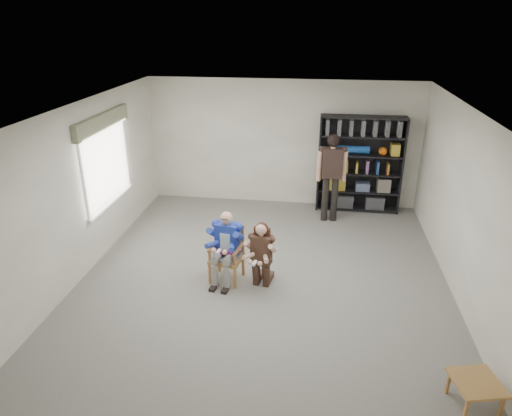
% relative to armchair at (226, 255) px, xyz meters
% --- Properties ---
extents(room_shell, '(6.00, 7.00, 2.80)m').
position_rel_armchair_xyz_m(room_shell, '(0.60, 0.02, 0.93)').
color(room_shell, beige).
rests_on(room_shell, ground).
extents(floor, '(6.00, 7.00, 0.01)m').
position_rel_armchair_xyz_m(floor, '(0.60, 0.02, -0.47)').
color(floor, slate).
rests_on(floor, ground).
extents(window_left, '(0.16, 2.00, 1.75)m').
position_rel_armchair_xyz_m(window_left, '(-2.35, 1.02, 1.16)').
color(window_left, white).
rests_on(window_left, room_shell).
extents(armchair, '(0.62, 0.61, 0.93)m').
position_rel_armchair_xyz_m(armchair, '(0.00, 0.00, 0.00)').
color(armchair, '#A2762E').
rests_on(armchair, floor).
extents(seated_man, '(0.64, 0.80, 1.21)m').
position_rel_armchair_xyz_m(seated_man, '(0.00, 0.00, 0.14)').
color(seated_man, '#263B9C').
rests_on(seated_man, floor).
extents(kneeling_woman, '(0.58, 0.81, 1.11)m').
position_rel_armchair_xyz_m(kneeling_woman, '(0.58, -0.12, 0.09)').
color(kneeling_woman, '#35221A').
rests_on(kneeling_woman, floor).
extents(bookshelf, '(1.80, 0.38, 2.10)m').
position_rel_armchair_xyz_m(bookshelf, '(2.30, 3.30, 0.58)').
color(bookshelf, black).
rests_on(bookshelf, floor).
extents(standing_man, '(0.59, 0.34, 1.86)m').
position_rel_armchair_xyz_m(standing_man, '(1.68, 2.62, 0.46)').
color(standing_man, black).
rests_on(standing_man, floor).
extents(side_table, '(0.60, 0.60, 0.35)m').
position_rel_armchair_xyz_m(side_table, '(3.25, -2.22, -0.29)').
color(side_table, '#A2762E').
rests_on(side_table, floor).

